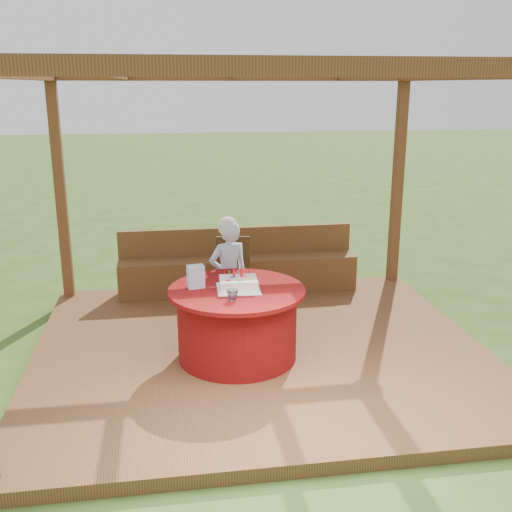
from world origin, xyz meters
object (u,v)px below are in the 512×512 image
at_px(elderly_woman, 228,273).
at_px(birthday_cake, 238,283).
at_px(bench, 238,271).
at_px(drinking_glass, 233,295).
at_px(table, 237,323).
at_px(gift_bag, 196,277).
at_px(chair, 233,271).

height_order(elderly_woman, birthday_cake, elderly_woman).
height_order(bench, drinking_glass, bench).
bearing_deg(drinking_glass, elderly_woman, 85.82).
bearing_deg(table, drinking_glass, -103.96).
distance_m(elderly_woman, gift_bag, 0.76).
height_order(table, birthday_cake, birthday_cake).
relative_size(chair, elderly_woman, 0.68).
height_order(chair, elderly_woman, elderly_woman).
distance_m(bench, table, 1.95).
relative_size(chair, birthday_cake, 2.03).
bearing_deg(bench, elderly_woman, -101.97).
relative_size(gift_bag, drinking_glass, 2.11).
relative_size(table, chair, 1.54).
xyz_separation_m(bench, table, (-0.26, -1.93, 0.09)).
relative_size(table, birthday_cake, 3.12).
distance_m(bench, drinking_glass, 2.31).
bearing_deg(birthday_cake, gift_bag, 165.90).
height_order(table, chair, chair).
distance_m(chair, drinking_glass, 1.69).
bearing_deg(drinking_glass, table, 76.04).
relative_size(chair, gift_bag, 3.84).
xyz_separation_m(bench, drinking_glass, (-0.33, -2.24, 0.49)).
bearing_deg(table, gift_bag, 167.03).
distance_m(gift_bag, drinking_glass, 0.50).
bearing_deg(chair, birthday_cake, -94.44).
bearing_deg(bench, chair, -103.05).
bearing_deg(bench, birthday_cake, -97.10).
bearing_deg(gift_bag, birthday_cake, -25.72).
distance_m(birthday_cake, drinking_glass, 0.31).
bearing_deg(chair, bench, 76.95).
bearing_deg(bench, table, -97.54).
height_order(elderly_woman, drinking_glass, elderly_woman).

